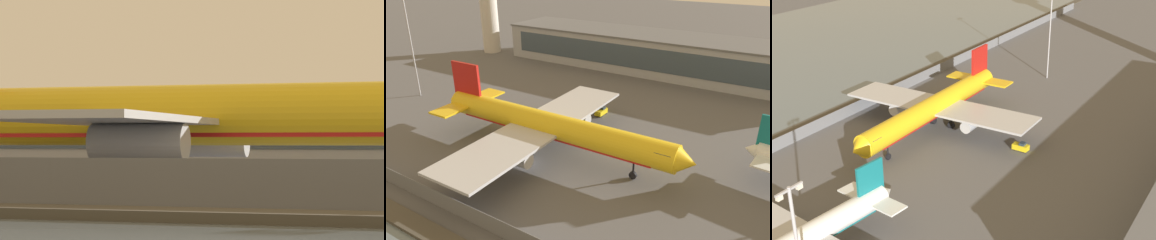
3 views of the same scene
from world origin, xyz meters
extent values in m
plane|color=#565659|center=(0.00, 0.00, 0.00)|extent=(500.00, 500.00, 0.00)
cube|color=#474238|center=(0.00, -20.50, 0.25)|extent=(320.00, 3.00, 0.50)
cube|color=slate|center=(0.00, -16.00, 1.35)|extent=(280.00, 0.08, 2.71)
cylinder|color=slate|center=(-98.00, -16.00, 1.35)|extent=(0.10, 0.10, 2.71)
cylinder|color=slate|center=(0.00, -16.00, 1.35)|extent=(0.10, 0.10, 2.71)
cylinder|color=yellow|center=(1.41, 5.27, 5.54)|extent=(45.55, 4.95, 4.53)
cone|color=yellow|center=(25.41, 5.50, 5.54)|extent=(2.98, 4.33, 4.30)
cone|color=yellow|center=(-22.59, 5.05, 5.54)|extent=(2.98, 4.10, 4.07)
cube|color=#232D3D|center=(22.34, 5.47, 6.11)|extent=(2.52, 3.87, 1.36)
cube|color=red|center=(1.41, 5.27, 4.30)|extent=(38.72, 3.98, 0.81)
cube|color=#B7BABF|center=(-0.97, 16.17, 4.98)|extent=(10.21, 21.94, 0.45)
cube|color=#B7BABF|center=(-0.76, -5.67, 4.98)|extent=(10.21, 21.94, 0.45)
cylinder|color=#B7BABF|center=(0.42, 14.44, 3.51)|extent=(6.39, 2.55, 2.49)
cylinder|color=#B7BABF|center=(0.59, -3.91, 3.51)|extent=(6.39, 2.55, 2.49)
cube|color=red|center=(-18.61, 5.09, 10.07)|extent=(6.83, 0.61, 7.69)
cube|color=yellow|center=(-18.65, 9.09, 5.88)|extent=(4.63, 8.05, 0.36)
cube|color=yellow|center=(-18.58, 1.08, 5.88)|extent=(4.63, 8.05, 0.36)
cylinder|color=black|center=(17.34, 5.42, 1.96)|extent=(0.32, 0.32, 2.65)
cylinder|color=black|center=(17.34, 5.42, 0.63)|extent=(1.27, 0.51, 1.27)
cylinder|color=black|center=(-1.80, 7.62, 1.96)|extent=(0.36, 0.36, 2.65)
cylinder|color=black|center=(-1.80, 7.62, 0.63)|extent=(1.47, 1.03, 1.46)
cylinder|color=black|center=(-1.75, 2.87, 1.96)|extent=(0.36, 0.36, 2.65)
cylinder|color=black|center=(-1.75, 2.87, 0.63)|extent=(1.47, 1.03, 1.46)
cone|color=white|center=(32.57, 17.39, 4.20)|extent=(2.57, 3.32, 3.09)
cube|color=#14707A|center=(35.53, 17.04, 7.63)|extent=(5.11, 1.00, 5.83)
cube|color=white|center=(35.88, 20.01, 4.46)|extent=(4.06, 6.33, 0.27)
cube|color=white|center=(35.19, 14.08, 4.46)|extent=(4.06, 6.33, 0.27)
cube|color=yellow|center=(0.44, 25.53, 0.75)|extent=(1.68, 3.24, 1.11)
cube|color=#283847|center=(0.45, 25.93, 1.55)|extent=(1.31, 1.15, 0.50)
cylinder|color=black|center=(-0.22, 26.54, 0.35)|extent=(0.24, 0.71, 0.70)
cylinder|color=black|center=(1.14, 26.50, 0.35)|extent=(0.24, 0.71, 0.70)
cylinder|color=black|center=(-0.27, 24.55, 0.35)|extent=(0.24, 0.71, 0.70)
cylinder|color=black|center=(1.09, 24.52, 0.35)|extent=(0.24, 0.71, 0.70)
cylinder|color=#A8A8AD|center=(-44.63, 12.00, 12.53)|extent=(0.36, 0.36, 25.06)
cube|color=#A8A8AD|center=(59.92, 29.29, 22.07)|extent=(3.20, 0.24, 0.24)
cube|color=silver|center=(58.72, 29.29, 21.77)|extent=(0.60, 0.40, 0.44)
cube|color=silver|center=(61.12, 29.29, 21.77)|extent=(0.60, 0.40, 0.44)
camera|label=1|loc=(20.55, -59.56, 3.51)|focal=85.00mm
camera|label=2|loc=(37.00, -42.51, 33.18)|focal=35.00mm
camera|label=3|loc=(88.38, 65.65, 47.50)|focal=50.00mm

